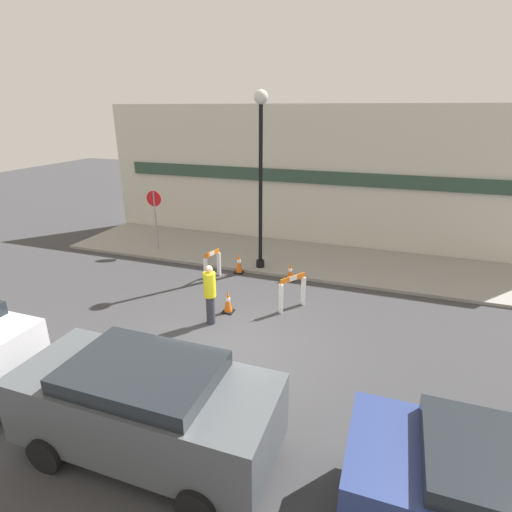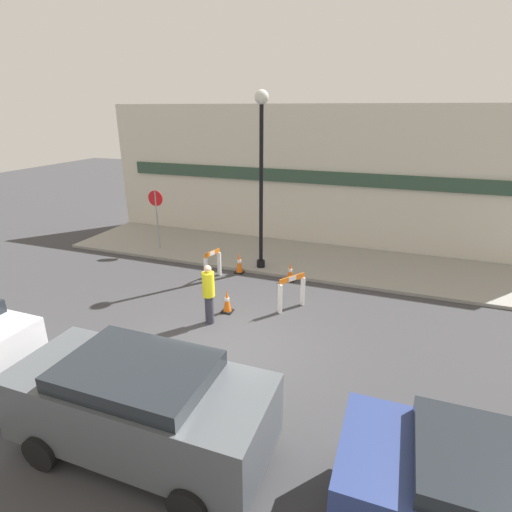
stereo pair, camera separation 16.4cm
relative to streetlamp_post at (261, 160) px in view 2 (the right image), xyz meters
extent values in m
plane|color=#38383A|center=(0.98, -4.93, -3.78)|extent=(60.00, 60.00, 0.00)
cube|color=gray|center=(0.98, 1.41, -3.73)|extent=(18.00, 3.68, 0.10)
cube|color=beige|center=(0.98, 3.33, -1.03)|extent=(18.00, 0.12, 5.50)
cube|color=#2D4738|center=(0.98, 3.22, -0.98)|extent=(16.20, 0.10, 0.50)
cylinder|color=black|center=(0.00, 0.00, -3.56)|extent=(0.29, 0.29, 0.24)
cylinder|color=black|center=(0.00, 0.00, -0.99)|extent=(0.13, 0.13, 5.38)
sphere|color=silver|center=(0.00, 0.00, 1.87)|extent=(0.44, 0.44, 0.44)
cylinder|color=gray|center=(-4.42, 0.45, -2.53)|extent=(0.06, 0.06, 2.29)
cylinder|color=red|center=(-4.42, 0.45, -1.66)|extent=(0.60, 0.07, 0.60)
cube|color=white|center=(1.56, -2.82, -3.35)|extent=(0.14, 0.12, 0.86)
cube|color=white|center=(2.02, -2.13, -3.35)|extent=(0.14, 0.12, 0.86)
cube|color=orange|center=(1.79, -2.48, -2.84)|extent=(0.52, 0.75, 0.15)
cube|color=white|center=(1.79, -2.48, -2.84)|extent=(0.17, 0.24, 0.14)
cube|color=white|center=(-1.15, -0.96, -3.37)|extent=(0.14, 0.09, 0.81)
cube|color=white|center=(-1.33, -1.59, -3.37)|extent=(0.14, 0.09, 0.81)
cube|color=orange|center=(-1.24, -1.27, -2.89)|extent=(0.22, 0.70, 0.15)
cube|color=white|center=(-1.24, -1.27, -2.89)|extent=(0.09, 0.22, 0.14)
cube|color=black|center=(1.23, -0.58, -3.76)|extent=(0.30, 0.30, 0.04)
cone|color=orange|center=(1.23, -0.58, -3.44)|extent=(0.22, 0.22, 0.59)
cylinder|color=white|center=(1.23, -0.58, -3.41)|extent=(0.13, 0.13, 0.08)
cube|color=black|center=(-0.59, -0.53, -3.76)|extent=(0.30, 0.30, 0.04)
cone|color=orange|center=(-0.59, -0.53, -3.39)|extent=(0.23, 0.22, 0.70)
cylinder|color=white|center=(-0.59, -0.53, -3.35)|extent=(0.13, 0.13, 0.10)
cube|color=black|center=(0.16, -3.26, -3.76)|extent=(0.30, 0.30, 0.04)
cone|color=orange|center=(0.16, -3.26, -3.42)|extent=(0.23, 0.23, 0.63)
cylinder|color=white|center=(0.16, -3.26, -3.39)|extent=(0.13, 0.13, 0.09)
cylinder|color=#33333D|center=(-0.02, -3.97, -3.39)|extent=(0.26, 0.26, 0.78)
cylinder|color=yellow|center=(-0.02, -3.97, -2.67)|extent=(0.36, 0.36, 0.65)
sphere|color=#DBAD89|center=(-0.02, -3.97, -2.25)|extent=(0.22, 0.22, 0.20)
cylinder|color=black|center=(-2.69, -7.24, -3.48)|extent=(0.60, 0.18, 0.60)
cube|color=#4C5156|center=(0.83, -8.08, -2.92)|extent=(4.21, 1.75, 1.12)
cube|color=#1E2328|center=(0.83, -8.08, -2.36)|extent=(2.31, 1.61, 0.51)
cylinder|color=black|center=(2.14, -7.21, -3.48)|extent=(0.60, 0.18, 0.60)
cylinder|color=black|center=(2.14, -8.96, -3.48)|extent=(0.60, 0.18, 0.60)
cylinder|color=black|center=(-0.47, -7.21, -3.48)|extent=(0.60, 0.18, 0.60)
cylinder|color=black|center=(-0.47, -8.96, -3.48)|extent=(0.60, 0.18, 0.60)
cube|color=navy|center=(5.92, -8.08, -2.95)|extent=(3.91, 1.74, 1.06)
cylinder|color=black|center=(4.71, -7.22, -3.48)|extent=(0.60, 0.18, 0.60)
camera|label=1|loc=(4.18, -12.33, 1.56)|focal=28.00mm
camera|label=2|loc=(4.33, -12.27, 1.56)|focal=28.00mm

